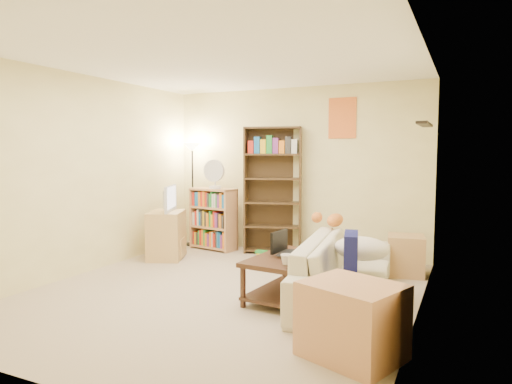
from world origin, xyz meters
TOP-DOWN VIEW (x-y plane):
  - room at (0.00, 0.01)m, footprint 4.50×4.54m
  - sofa at (1.27, 0.35)m, footprint 2.33×1.34m
  - navy_pillow at (1.43, -0.09)m, footprint 0.21×0.43m
  - cream_blanket at (1.41, 0.42)m, footprint 0.57×0.41m
  - tabby_cat at (0.90, 1.13)m, footprint 0.49×0.22m
  - coffee_table at (0.70, 0.08)m, footprint 0.67×1.07m
  - laptop at (0.75, 0.14)m, footprint 0.43×0.34m
  - laptop_screen at (0.60, 0.15)m, footprint 0.05×0.34m
  - mug at (0.84, -0.25)m, footprint 0.19×0.19m
  - tv_remote at (0.85, 0.41)m, footprint 0.09×0.19m
  - tv_stand at (-1.53, 1.07)m, footprint 0.67×0.76m
  - television at (-1.53, 1.07)m, footprint 0.70×0.55m
  - tall_bookshelf at (-0.28, 2.05)m, footprint 0.90×0.52m
  - short_bookshelf at (-1.23, 1.90)m, footprint 0.79×0.43m
  - desk_fan at (-1.18, 1.85)m, footprint 0.34×0.19m
  - floor_lamp at (-1.70, 2.03)m, footprint 0.28×0.28m
  - side_table at (1.72, 1.59)m, footprint 0.50×0.50m
  - end_cabinet at (1.65, -0.98)m, footprint 0.83×0.77m
  - book_stacks at (0.12, 1.69)m, footprint 0.84×0.40m

SIDE VIEW (x-z plane):
  - book_stacks at x=0.12m, z-range -0.01..0.18m
  - side_table at x=1.72m, z-range 0.00..0.50m
  - end_cabinet at x=1.65m, z-range 0.00..0.56m
  - coffee_table at x=0.70m, z-range 0.07..0.53m
  - sofa at x=1.27m, z-range 0.00..0.62m
  - tv_stand at x=-1.53m, z-range 0.00..0.68m
  - tv_remote at x=0.85m, z-range 0.45..0.48m
  - laptop at x=0.75m, z-range 0.45..0.48m
  - short_bookshelf at x=-1.23m, z-range 0.00..0.97m
  - mug at x=0.84m, z-range 0.45..0.55m
  - cream_blanket at x=1.41m, z-range 0.41..0.66m
  - laptop_screen at x=0.60m, z-range 0.48..0.70m
  - navy_pillow at x=1.43m, z-range 0.41..0.78m
  - tabby_cat at x=0.90m, z-range 0.62..0.79m
  - television at x=-1.53m, z-range 0.68..1.05m
  - tall_bookshelf at x=-0.28m, z-range 0.05..1.96m
  - desk_fan at x=-1.18m, z-range 0.97..1.42m
  - floor_lamp at x=-1.70m, z-range 0.50..2.18m
  - room at x=0.00m, z-range 0.36..2.88m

